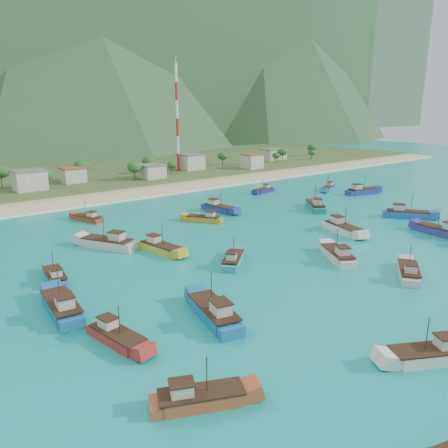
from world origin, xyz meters
TOP-DOWN VIEW (x-y plane):
  - ground at (0.00, 0.00)m, footprint 600.00×600.00m
  - beach at (0.00, 79.00)m, footprint 400.00×18.00m
  - land at (0.00, 140.00)m, footprint 400.00×110.00m
  - surf_line at (0.00, 69.50)m, footprint 400.00×2.50m
  - village at (16.56, 104.23)m, footprint 212.40×29.13m
  - vegetation at (-12.64, 103.02)m, footprint 273.21×26.51m
  - radio_tower at (41.60, 108.00)m, footprint 1.20×1.20m
  - boat_0 at (19.16, 2.67)m, footprint 6.74×12.35m
  - boat_1 at (-44.86, -26.85)m, footprint 10.07×6.77m
  - boat_3 at (-15.51, 2.55)m, footprint 9.34×8.47m
  - boat_5 at (-44.95, 15.66)m, footprint 4.21×9.75m
  - boat_8 at (-19.01, -37.70)m, footprint 10.62×7.82m
  - boat_9 at (-48.42, 2.24)m, footprint 4.88×12.41m
  - boat_10 at (-24.17, 51.98)m, footprint 5.51×9.72m
  - boat_11 at (-32.42, -13.27)m, footprint 6.55×12.82m
  - boat_13 at (33.57, 22.71)m, footprint 10.41×11.67m
  - boat_14 at (61.48, 39.61)m, footprint 10.20×6.44m
  - boat_16 at (35.10, -13.52)m, footprint 5.15×12.21m
  - boat_17 at (-45.87, -10.28)m, footprint 4.45×10.09m
  - boat_18 at (64.87, 27.85)m, footprint 12.61×6.39m
  - boat_20 at (40.63, 51.69)m, footprint 9.65×4.53m
  - boat_22 at (-0.60, 31.99)m, footprint 7.69×9.65m
  - boat_23 at (9.82, 38.81)m, footprint 4.65×11.59m
  - boat_24 at (4.39, -22.25)m, footprint 10.28×8.24m
  - boat_25 at (2.02, -8.75)m, footprint 8.59×11.30m
  - boat_27 at (-29.81, 27.03)m, footprint 9.24×12.73m
  - boat_28 at (-22.62, 17.66)m, footprint 4.86×11.24m
  - boat_29 at (45.00, 0.45)m, footprint 9.87×11.94m

SIDE VIEW (x-z plane):
  - ground at x=0.00m, z-range 0.00..0.00m
  - beach at x=0.00m, z-range -0.60..0.60m
  - land at x=0.00m, z-range -1.20..1.20m
  - surf_line at x=0.00m, z-range -0.04..0.04m
  - boat_20 at x=40.63m, z-range -2.14..3.35m
  - boat_10 at x=-24.17m, z-range -2.15..3.36m
  - boat_5 at x=-44.95m, z-range -2.17..3.41m
  - boat_22 at x=-0.60m, z-range -2.21..3.50m
  - boat_17 at x=-45.87m, z-range -2.23..3.53m
  - boat_3 at x=-15.51m, z-range -2.23..3.54m
  - boat_1 at x=-44.86m, z-range -2.23..3.54m
  - boat_14 at x=61.48m, z-range -2.24..3.57m
  - boat_24 at x=4.39m, z-range -2.33..3.76m
  - boat_8 at x=-19.01m, z-range -2.36..3.82m
  - boat_28 at x=-22.62m, z-range -2.44..3.99m
  - boat_25 at x=2.02m, z-range -2.50..4.12m
  - boat_23 at x=9.82m, z-range -2.51..4.15m
  - boat_16 at x=35.10m, z-range -2.62..4.38m
  - boat_0 at x=19.16m, z-range -2.62..4.38m
  - boat_29 at x=45.00m, z-range -2.67..4.48m
  - boat_9 at x=-48.42m, z-range -2.67..4.48m
  - boat_18 at x=64.87m, z-range -2.67..4.49m
  - boat_13 at x=33.57m, z-range -2.67..4.49m
  - boat_11 at x=-32.42m, z-range -2.71..4.56m
  - boat_27 at x=-29.81m, z-range -2.74..4.64m
  - village at x=16.56m, z-range 1.28..7.94m
  - vegetation at x=-12.64m, z-range 0.74..9.79m
  - radio_tower at x=41.60m, z-range 1.60..47.48m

